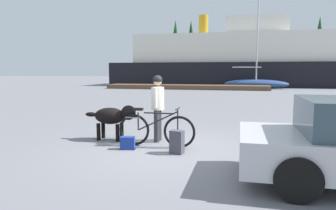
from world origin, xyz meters
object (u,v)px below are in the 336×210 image
(handbag_pannier, at_px, (128,143))
(ferry_boat, at_px, (232,61))
(sailboat_moored, at_px, (256,83))
(dog, at_px, (113,116))
(bicycle, at_px, (156,130))
(person_cyclist, at_px, (158,102))
(backpack, at_px, (177,142))

(handbag_pannier, relative_size, ferry_boat, 0.01)
(sailboat_moored, bearing_deg, dog, -100.99)
(handbag_pannier, bearing_deg, ferry_boat, 87.28)
(bicycle, height_order, ferry_boat, ferry_boat)
(person_cyclist, height_order, sailboat_moored, sailboat_moored)
(handbag_pannier, bearing_deg, person_cyclist, 63.54)
(person_cyclist, distance_m, handbag_pannier, 1.34)
(person_cyclist, xyz_separation_m, ferry_boat, (0.98, 29.41, 1.87))
(bicycle, bearing_deg, handbag_pannier, -145.34)
(handbag_pannier, bearing_deg, sailboat_moored, 80.89)
(bicycle, bearing_deg, dog, 162.06)
(bicycle, distance_m, ferry_boat, 30.06)
(person_cyclist, height_order, backpack, person_cyclist)
(backpack, xyz_separation_m, handbag_pannier, (-1.16, 0.08, -0.11))
(dog, bearing_deg, bicycle, -17.94)
(person_cyclist, relative_size, ferry_boat, 0.06)
(bicycle, distance_m, backpack, 0.78)
(backpack, height_order, sailboat_moored, sailboat_moored)
(bicycle, xyz_separation_m, ferry_boat, (0.88, 29.94, 2.46))
(dog, relative_size, ferry_boat, 0.05)
(person_cyclist, bearing_deg, bicycle, -79.41)
(dog, height_order, backpack, dog)
(handbag_pannier, bearing_deg, bicycle, 34.66)
(bicycle, xyz_separation_m, backpack, (0.60, -0.47, -0.15))
(person_cyclist, height_order, handbag_pannier, person_cyclist)
(ferry_boat, bearing_deg, person_cyclist, -91.91)
(bicycle, height_order, dog, bicycle)
(dog, xyz_separation_m, backpack, (1.84, -0.87, -0.36))
(ferry_boat, xyz_separation_m, sailboat_moored, (2.51, -5.67, -2.33))
(dog, relative_size, handbag_pannier, 4.32)
(sailboat_moored, bearing_deg, handbag_pannier, -99.11)
(person_cyclist, relative_size, sailboat_moored, 0.18)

